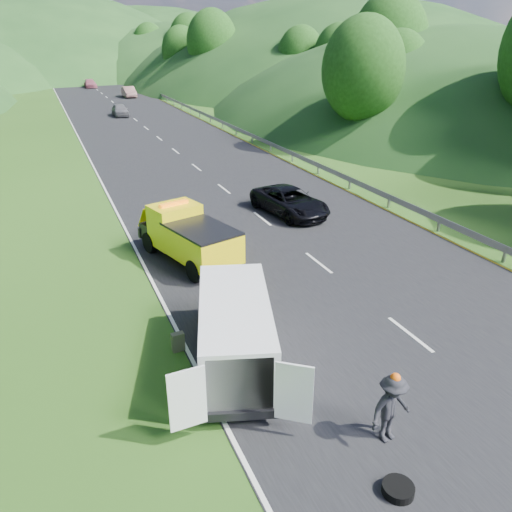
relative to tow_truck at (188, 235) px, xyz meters
name	(u,v)px	position (x,y,z in m)	size (l,w,h in m)	color
ground	(299,324)	(1.98, -6.46, -1.15)	(320.00, 320.00, 0.00)	#38661E
road_surface	(146,128)	(4.98, 33.54, -1.14)	(14.00, 200.00, 0.02)	black
guardrail	(183,109)	(12.28, 46.04, -1.15)	(0.06, 140.00, 1.52)	gray
tree_line_right	(251,98)	(24.98, 53.54, -1.15)	(14.00, 140.00, 14.00)	#265E1B
hills_backdrop	(87,71)	(8.48, 128.24, -1.15)	(201.00, 288.60, 44.00)	#2D5B23
tow_truck	(188,235)	(0.00, 0.00, 0.00)	(3.39, 5.79, 2.35)	black
white_van	(235,328)	(-0.78, -7.70, 0.07)	(4.34, 6.56, 2.16)	black
woman	(212,348)	(-1.18, -6.65, -1.15)	(0.62, 0.45, 1.70)	white
child	(263,354)	(0.14, -7.58, -1.15)	(0.48, 0.37, 0.99)	tan
worker	(387,439)	(1.51, -11.93, -1.15)	(1.17, 0.67, 1.81)	black
suitcase	(178,342)	(-2.16, -6.39, -0.84)	(0.38, 0.21, 0.61)	#514E3D
spare_tire	(397,493)	(0.76, -13.31, -1.15)	(0.69, 0.69, 0.20)	black
passing_suv	(289,214)	(6.65, 3.70, -1.15)	(2.33, 5.05, 1.40)	black
dist_car_a	(121,116)	(3.88, 43.04, -1.15)	(1.64, 4.08, 1.39)	#58565C
dist_car_b	(130,97)	(8.21, 62.09, -1.15)	(1.67, 4.78, 1.57)	#7D5753
dist_car_c	(91,88)	(4.36, 79.92, -1.15)	(1.96, 4.82, 1.40)	#A55267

